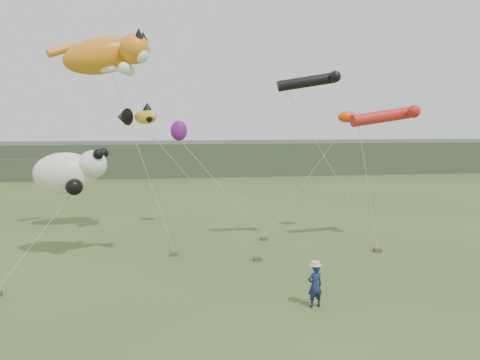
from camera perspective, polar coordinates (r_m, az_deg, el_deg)
The scene contains 9 objects.
ground at distance 17.91m, azimuth 3.78°, elevation -14.53°, with size 120.00×120.00×0.00m, color #385123.
headland at distance 61.15m, azimuth -7.84°, elevation 2.64°, with size 90.00×13.00×4.00m.
festival_attendant at distance 17.32m, azimuth 9.13°, elevation -12.59°, with size 0.58×0.38×1.58m, color #14214E.
sandbag_anchors at distance 23.01m, azimuth -1.68°, elevation -9.33°, with size 17.40×7.21×0.19m.
cat_kite at distance 27.08m, azimuth -15.60°, elevation 14.49°, with size 5.67×3.10×2.76m.
fish_kite at distance 21.95m, azimuth -12.43°, elevation 7.59°, with size 2.18×1.44×1.05m.
tube_kites at distance 25.39m, azimuth 14.11°, elevation 9.21°, with size 7.53×1.42×2.84m.
panda_kite at distance 23.95m, azimuth -20.03°, elevation 0.89°, with size 3.55×2.30×2.21m.
misc_kites at distance 28.02m, azimuth -0.18°, elevation 6.62°, with size 10.61×3.75×1.77m.
Camera 1 is at (-3.51, -16.28, 6.60)m, focal length 35.00 mm.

